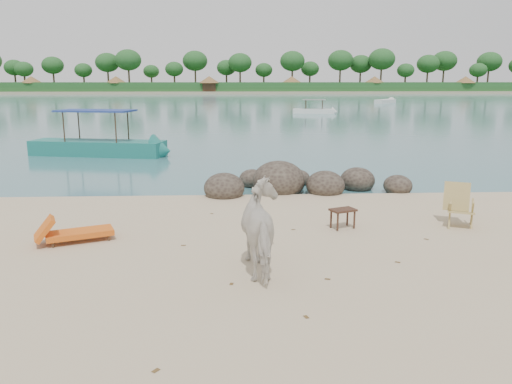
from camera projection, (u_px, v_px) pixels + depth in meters
water at (234, 99)px, 96.89m from camera, size 400.00×400.00×0.00m
far_shore at (233, 91)px, 174.90m from camera, size 420.00×90.00×1.40m
far_scenery at (233, 82)px, 141.75m from camera, size 420.00×18.00×9.50m
boulders at (294, 183)px, 15.63m from camera, size 6.45×2.98×1.24m
cow at (266, 229)px, 8.86m from camera, size 1.12×1.98×1.58m
side_table at (343, 220)px, 11.52m from camera, size 0.66×0.55×0.46m
lounge_chair at (80, 231)px, 10.59m from camera, size 1.80×1.20×0.51m
deck_chair at (462, 207)px, 11.59m from camera, size 0.87×0.90×1.00m
boat_near at (96, 118)px, 23.12m from camera, size 7.23×3.02×3.42m
boat_mid at (314, 102)px, 53.65m from camera, size 5.10×2.16×2.44m
boat_far at (385, 101)px, 79.26m from camera, size 4.98×5.39×0.70m
dead_leaves at (261, 264)px, 9.36m from camera, size 7.86×7.26×0.00m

